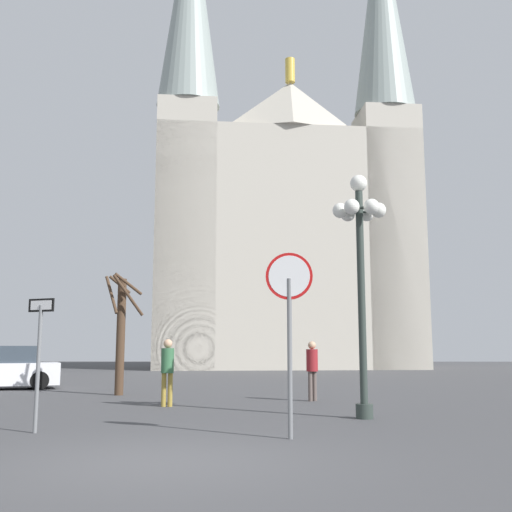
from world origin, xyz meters
The scene contains 8 objects.
ground_plane centered at (0.00, 0.00, 0.00)m, with size 120.00×120.00×0.00m, color #424244.
cathedral centered at (2.17, 37.39, 11.36)m, with size 20.05×13.72×36.83m.
stop_sign centered at (1.70, 2.08, 2.12)m, with size 0.79×0.12×3.02m.
one_way_arrow_sign centered at (-2.67, 2.64, 1.42)m, with size 0.53×0.23×2.31m.
street_lamp centered at (3.31, 4.98, 3.54)m, with size 1.16×1.05×5.20m.
bare_tree centered at (-3.39, 11.11, 2.01)m, with size 1.33×0.89×3.76m.
pedestrian_walking centered at (2.49, 9.18, 0.98)m, with size 0.32×0.32×1.63m.
pedestrian_standing centered at (-1.25, 7.46, 1.01)m, with size 0.32×0.32×1.67m.
Camera 1 is at (1.47, -8.04, 1.44)m, focal length 42.83 mm.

